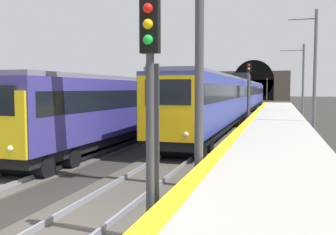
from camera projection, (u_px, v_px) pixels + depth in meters
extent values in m
plane|color=#282623|center=(68.00, 235.00, 8.44)|extent=(320.00, 320.00, 0.00)
cube|color=#9E9B93|center=(267.00, 233.00, 7.24)|extent=(112.00, 4.10, 1.02)
cube|color=yellow|center=(175.00, 198.00, 7.69)|extent=(112.00, 0.50, 0.01)
cube|color=#423D38|center=(68.00, 234.00, 8.43)|extent=(160.00, 3.04, 0.06)
cube|color=gray|center=(40.00, 226.00, 8.62)|extent=(160.00, 0.07, 0.15)
cube|color=gray|center=(98.00, 233.00, 8.23)|extent=(160.00, 0.07, 0.15)
cube|color=navy|center=(210.00, 100.00, 25.51)|extent=(19.84, 2.88, 2.96)
cube|color=black|center=(210.00, 92.00, 25.47)|extent=(19.05, 2.90, 0.89)
cube|color=slate|center=(210.00, 76.00, 25.39)|extent=(19.24, 2.45, 0.20)
cube|color=black|center=(210.00, 125.00, 25.63)|extent=(19.44, 2.54, 0.52)
cylinder|color=black|center=(177.00, 149.00, 17.56)|extent=(0.95, 2.60, 0.94)
cylinder|color=black|center=(187.00, 143.00, 19.29)|extent=(0.95, 2.60, 0.94)
cylinder|color=black|center=(224.00, 122.00, 32.03)|extent=(0.95, 2.60, 0.94)
cylinder|color=black|center=(227.00, 120.00, 33.75)|extent=(0.95, 2.60, 0.94)
cube|color=#E5B20F|center=(168.00, 109.00, 15.98)|extent=(0.13, 2.71, 2.76)
cube|color=black|center=(168.00, 92.00, 15.88)|extent=(0.05, 1.98, 1.06)
sphere|color=#F2EACC|center=(186.00, 134.00, 15.79)|extent=(0.20, 0.20, 0.20)
sphere|color=#F2EACC|center=(150.00, 133.00, 16.22)|extent=(0.20, 0.20, 0.20)
cube|color=navy|center=(240.00, 95.00, 45.06)|extent=(19.84, 2.88, 2.96)
cube|color=black|center=(240.00, 91.00, 45.02)|extent=(19.05, 2.90, 0.99)
cube|color=slate|center=(240.00, 81.00, 44.94)|extent=(19.24, 2.45, 0.20)
cube|color=black|center=(240.00, 109.00, 45.18)|extent=(19.44, 2.54, 0.52)
cylinder|color=black|center=(231.00, 117.00, 36.92)|extent=(0.95, 2.60, 0.94)
cylinder|color=black|center=(233.00, 116.00, 38.64)|extent=(0.95, 2.60, 0.94)
cylinder|color=black|center=(245.00, 109.00, 51.77)|extent=(0.95, 2.60, 0.94)
cylinder|color=black|center=(246.00, 108.00, 53.50)|extent=(0.95, 2.60, 0.94)
cube|color=navy|center=(252.00, 93.00, 64.60)|extent=(19.84, 2.88, 2.96)
cube|color=black|center=(252.00, 91.00, 64.58)|extent=(19.05, 2.90, 0.90)
cube|color=slate|center=(252.00, 84.00, 64.48)|extent=(19.24, 2.45, 0.20)
cube|color=black|center=(252.00, 103.00, 64.73)|extent=(19.44, 2.54, 0.52)
cylinder|color=black|center=(247.00, 107.00, 56.28)|extent=(0.95, 2.60, 0.94)
cylinder|color=black|center=(248.00, 107.00, 58.01)|extent=(0.95, 2.60, 0.94)
cylinder|color=black|center=(254.00, 103.00, 71.50)|extent=(0.95, 2.60, 0.94)
cylinder|color=black|center=(255.00, 103.00, 73.22)|extent=(0.95, 2.60, 0.94)
cube|color=black|center=(240.00, 77.00, 44.90)|extent=(1.30, 1.70, 0.90)
cube|color=navy|center=(118.00, 105.00, 22.32)|extent=(20.20, 3.19, 2.72)
cube|color=black|center=(118.00, 98.00, 22.29)|extent=(19.40, 3.20, 0.87)
cube|color=slate|center=(118.00, 79.00, 22.21)|extent=(19.59, 2.75, 0.20)
cube|color=black|center=(119.00, 131.00, 22.43)|extent=(19.79, 2.84, 0.48)
cylinder|color=black|center=(18.00, 165.00, 14.04)|extent=(0.91, 2.64, 0.87)
cylinder|color=black|center=(47.00, 157.00, 15.76)|extent=(0.91, 2.64, 0.87)
cylinder|color=black|center=(157.00, 125.00, 29.16)|extent=(0.91, 2.64, 0.87)
cylinder|color=black|center=(164.00, 123.00, 30.87)|extent=(0.91, 2.64, 0.87)
sphere|color=#F2EACC|center=(10.00, 149.00, 12.46)|extent=(0.20, 0.20, 0.20)
cube|color=navy|center=(194.00, 97.00, 42.30)|extent=(20.20, 3.19, 2.72)
cube|color=black|center=(194.00, 93.00, 42.27)|extent=(19.40, 3.20, 0.96)
cube|color=slate|center=(194.00, 84.00, 42.19)|extent=(19.59, 2.75, 0.20)
cube|color=black|center=(194.00, 111.00, 42.42)|extent=(19.79, 2.84, 0.48)
cylinder|color=black|center=(172.00, 120.00, 34.21)|extent=(0.91, 2.64, 0.87)
cylinder|color=black|center=(177.00, 118.00, 35.93)|extent=(0.91, 2.64, 0.87)
cylinder|color=black|center=(206.00, 110.00, 48.95)|extent=(0.91, 2.64, 0.87)
cylinder|color=black|center=(209.00, 110.00, 50.67)|extent=(0.91, 2.64, 0.87)
cube|color=navy|center=(221.00, 94.00, 62.28)|extent=(20.20, 3.19, 2.72)
cube|color=black|center=(221.00, 92.00, 62.25)|extent=(19.40, 3.20, 0.83)
cube|color=slate|center=(221.00, 85.00, 62.17)|extent=(19.59, 2.75, 0.20)
cube|color=black|center=(221.00, 104.00, 62.40)|extent=(19.79, 2.84, 0.48)
cylinder|color=black|center=(211.00, 109.00, 53.80)|extent=(0.91, 2.64, 0.87)
cylinder|color=black|center=(213.00, 108.00, 55.52)|extent=(0.91, 2.64, 0.87)
cylinder|color=black|center=(228.00, 104.00, 69.32)|extent=(0.91, 2.64, 0.87)
cylinder|color=black|center=(229.00, 104.00, 71.03)|extent=(0.91, 2.64, 0.87)
cube|color=black|center=(194.00, 79.00, 42.15)|extent=(1.33, 1.73, 0.90)
cylinder|color=#38383D|center=(150.00, 151.00, 7.78)|extent=(0.16, 0.16, 3.91)
cube|color=black|center=(150.00, 26.00, 7.59)|extent=(0.20, 0.38, 1.05)
cube|color=#38383D|center=(153.00, 150.00, 7.91)|extent=(0.04, 0.28, 3.52)
sphere|color=red|center=(148.00, 8.00, 7.45)|extent=(0.20, 0.20, 0.20)
sphere|color=yellow|center=(148.00, 24.00, 7.47)|extent=(0.20, 0.20, 0.20)
sphere|color=green|center=(148.00, 40.00, 7.49)|extent=(0.20, 0.20, 0.20)
cylinder|color=#4C4C54|center=(248.00, 99.00, 32.74)|extent=(0.16, 0.16, 4.63)
cube|color=black|center=(249.00, 67.00, 32.54)|extent=(0.20, 0.38, 0.75)
cube|color=#4C4C54|center=(249.00, 99.00, 32.88)|extent=(0.04, 0.28, 4.16)
sphere|color=red|center=(249.00, 65.00, 32.40)|extent=(0.20, 0.20, 0.20)
sphere|color=yellow|center=(249.00, 69.00, 32.43)|extent=(0.20, 0.20, 0.20)
cylinder|color=#38383D|center=(267.00, 92.00, 82.41)|extent=(0.16, 0.16, 4.82)
cube|color=black|center=(267.00, 79.00, 82.20)|extent=(0.20, 0.38, 0.75)
cube|color=#38383D|center=(267.00, 92.00, 82.55)|extent=(0.04, 0.28, 4.34)
sphere|color=red|center=(267.00, 78.00, 82.07)|extent=(0.20, 0.20, 0.20)
sphere|color=yellow|center=(267.00, 80.00, 82.09)|extent=(0.20, 0.20, 0.20)
cylinder|color=#3F3F47|center=(199.00, 75.00, 12.07)|extent=(0.28, 0.28, 7.25)
cube|color=#51473D|center=(254.00, 86.00, 105.48)|extent=(2.90, 19.10, 7.98)
cube|color=black|center=(253.00, 90.00, 104.14)|extent=(0.12, 10.69, 5.59)
cylinder|color=black|center=(253.00, 80.00, 103.93)|extent=(0.12, 10.69, 10.69)
cylinder|color=#595B60|center=(303.00, 83.00, 38.22)|extent=(0.22, 0.22, 7.60)
cylinder|color=#595B60|center=(292.00, 50.00, 38.30)|extent=(0.08, 2.30, 0.08)
cylinder|color=#595B60|center=(315.00, 73.00, 25.77)|extent=(0.22, 0.22, 8.45)
cylinder|color=#595B60|center=(302.00, 19.00, 25.75)|extent=(0.08, 1.80, 0.08)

